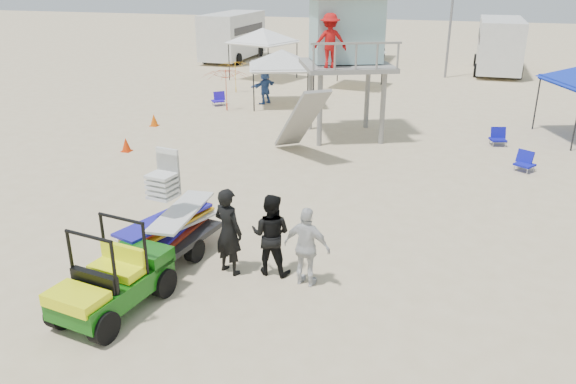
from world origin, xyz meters
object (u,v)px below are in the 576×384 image
(utility_cart, at_px, (109,273))
(lifeguard_tower, at_px, (345,36))
(surf_trailer, at_px, (170,220))
(man_left, at_px, (228,231))

(utility_cart, bearing_deg, lifeguard_tower, 83.41)
(surf_trailer, relative_size, lifeguard_tower, 0.52)
(utility_cart, distance_m, surf_trailer, 2.33)
(utility_cart, distance_m, man_left, 2.54)
(man_left, bearing_deg, utility_cart, 73.66)
(surf_trailer, height_order, man_left, surf_trailer)
(man_left, bearing_deg, lifeguard_tower, -69.65)
(utility_cart, bearing_deg, surf_trailer, 89.97)
(utility_cart, relative_size, surf_trailer, 0.92)
(surf_trailer, bearing_deg, man_left, -11.18)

